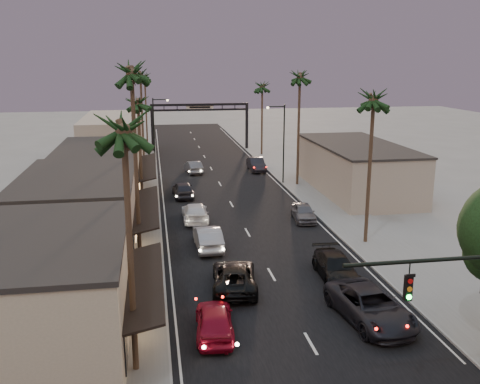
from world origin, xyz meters
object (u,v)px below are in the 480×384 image
object	(u,v)px
palm_lb	(131,67)
curbside_near	(370,306)
palm_far	(145,75)
oncoming_pickup	(234,277)
streetlight_right	(281,138)
palm_la	(123,121)
streetlight_left	(156,126)
palm_ld	(140,72)
curbside_black	(336,267)
oncoming_red	(214,320)
arch	(200,115)
palm_rb	(300,73)
palm_ra	(374,94)
palm_lc	(138,99)
oncoming_silver	(208,237)
palm_rc	(262,84)

from	to	relation	value
palm_lb	curbside_near	world-z (taller)	palm_lb
palm_far	oncoming_pickup	bearing A→B (deg)	-84.81
streetlight_right	palm_la	size ratio (longest dim) A/B	0.68
streetlight_left	palm_ld	size ratio (longest dim) A/B	0.63
oncoming_pickup	curbside_black	distance (m)	6.77
palm_lb	curbside_near	bearing A→B (deg)	-39.27
curbside_black	oncoming_red	bearing A→B (deg)	-142.39
palm_la	arch	bearing A→B (deg)	81.97
palm_la	palm_ld	xyz separation A→B (m)	(-0.00, 46.00, 0.97)
palm_rb	oncoming_red	distance (m)	36.79
palm_ra	palm_rb	world-z (taller)	palm_rb
palm_rb	palm_ld	bearing A→B (deg)	147.40
palm_la	palm_lc	bearing A→B (deg)	90.00
palm_ld	curbside_near	bearing A→B (deg)	-73.90
arch	oncoming_pickup	bearing A→B (deg)	-93.02
curbside_near	palm_lc	bearing A→B (deg)	110.04
streetlight_right	curbside_near	bearing A→B (deg)	-95.26
palm_rb	palm_far	distance (m)	37.98
streetlight_left	palm_rb	distance (m)	22.07
oncoming_red	oncoming_pickup	distance (m)	5.81
oncoming_red	oncoming_silver	distance (m)	13.14
arch	curbside_black	size ratio (longest dim) A/B	2.79
palm_rb	oncoming_pickup	bearing A→B (deg)	-113.01
palm_la	oncoming_red	size ratio (longest dim) A/B	2.75
streetlight_right	oncoming_red	world-z (taller)	streetlight_right
oncoming_red	curbside_black	xyz separation A→B (m)	(8.63, 5.96, -0.03)
streetlight_right	palm_rb	world-z (taller)	palm_rb
palm_ra	oncoming_red	bearing A→B (deg)	-137.16
palm_lb	palm_ld	size ratio (longest dim) A/B	1.07
oncoming_red	palm_rc	bearing A→B (deg)	-99.73
arch	palm_rb	xyz separation A→B (m)	(8.60, -26.00, 6.88)
streetlight_left	curbside_black	size ratio (longest dim) A/B	1.65
palm_lb	oncoming_red	size ratio (longest dim) A/B	3.17
palm_lc	curbside_black	xyz separation A→B (m)	(12.57, -18.34, -9.68)
streetlight_left	palm_lb	size ratio (longest dim) A/B	0.59
palm_rb	palm_lb	bearing A→B (deg)	-128.02
palm_la	palm_ld	size ratio (longest dim) A/B	0.93
streetlight_right	curbside_black	world-z (taller)	streetlight_right
oncoming_pickup	palm_ra	bearing A→B (deg)	-142.21
palm_lc	palm_rb	size ratio (longest dim) A/B	0.86
oncoming_pickup	palm_rc	bearing A→B (deg)	-96.73
oncoming_silver	palm_la	bearing A→B (deg)	70.73
streetlight_left	palm_far	world-z (taller)	palm_far
arch	oncoming_red	bearing A→B (deg)	-94.57
palm_ld	palm_ra	size ratio (longest dim) A/B	1.08
palm_rb	palm_far	world-z (taller)	palm_rb
palm_rb	palm_lc	bearing A→B (deg)	-155.06
palm_rc	arch	bearing A→B (deg)	145.11
arch	palm_ra	world-z (taller)	palm_ra
palm_la	palm_lc	size ratio (longest dim) A/B	1.08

